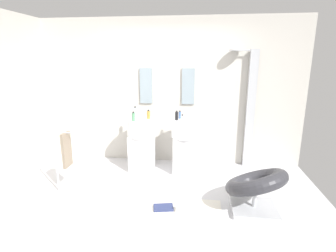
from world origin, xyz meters
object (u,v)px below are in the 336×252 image
Objects in this scene: soap_bottle_clear at (135,112)px; soap_bottle_white at (182,119)px; pedestal_sink_left at (142,142)px; towel_rack at (65,151)px; coffee_mug at (179,209)px; pedestal_sink_right at (186,144)px; soap_bottle_green at (133,117)px; shower_column at (250,107)px; magazine_navy at (163,207)px; soap_bottle_blue at (180,115)px; soap_bottle_black at (177,116)px; soap_bottle_amber at (149,115)px; lounge_chair at (256,186)px.

soap_bottle_white is (0.83, -0.27, -0.03)m from soap_bottle_clear.
towel_rack is (-0.89, -0.94, 0.14)m from pedestal_sink_left.
pedestal_sink_right is at bearing 89.75° from coffee_mug.
coffee_mug is at bearing -90.25° from pedestal_sink_right.
shower_column is at bearing 15.79° from soap_bottle_green.
towel_rack is 3.74× the size of magazine_navy.
soap_bottle_blue reaches higher than coffee_mug.
soap_bottle_black is (1.49, 0.95, 0.35)m from towel_rack.
soap_bottle_amber reaches higher than soap_bottle_white.
soap_bottle_clear is at bearing 105.18° from magazine_navy.
soap_bottle_blue is at bearing 11.76° from pedestal_sink_left.
lounge_chair is 2.62m from towel_rack.
pedestal_sink_left is at bearing -178.42° from soap_bottle_black.
towel_rack is at bearing -147.47° from soap_bottle_black.
soap_bottle_black is (-0.11, 0.18, 0.01)m from soap_bottle_white.
shower_column is 2.16× the size of towel_rack.
towel_rack is 1.45m from soap_bottle_amber.
soap_bottle_blue is (1.54, 1.07, 0.34)m from towel_rack.
shower_column reaches higher than pedestal_sink_right.
magazine_navy is at bearing -98.34° from soap_bottle_white.
pedestal_sink_right is 3.96× the size of magazine_navy.
soap_bottle_blue reaches higher than towel_rack.
soap_bottle_blue reaches higher than lounge_chair.
soap_bottle_green is (0.03, -0.26, -0.02)m from soap_bottle_clear.
shower_column is 1.68m from lounge_chair.
soap_bottle_blue is 1.02× the size of soap_bottle_white.
soap_bottle_black reaches higher than soap_bottle_green.
pedestal_sink_left reaches higher than coffee_mug.
magazine_navy is (0.55, -1.22, -0.47)m from pedestal_sink_left.
soap_bottle_white reaches higher than coffee_mug.
soap_bottle_amber is (0.12, 0.05, 0.48)m from pedestal_sink_left.
pedestal_sink_left is 0.51m from soap_bottle_green.
pedestal_sink_left is at bearing 46.33° from towel_rack.
pedestal_sink_left is 0.53m from soap_bottle_clear.
soap_bottle_green is at bearing 109.12° from magazine_navy.
shower_column is at bearing 11.57° from soap_bottle_amber.
soap_bottle_blue is (0.53, 0.08, -0.01)m from soap_bottle_amber.
lounge_chair reaches higher than coffee_mug.
towel_rack is at bearing -150.49° from pedestal_sink_right.
pedestal_sink_right is at bearing -4.47° from soap_bottle_amber.
soap_bottle_white is at bearing 69.95° from magazine_navy.
pedestal_sink_right is at bearing 71.62° from soap_bottle_white.
shower_column is 1.75m from soap_bottle_amber.
pedestal_sink_right reaches higher than coffee_mug.
magazine_navy is at bearing -71.25° from soap_bottle_amber.
pedestal_sink_right is 5.21× the size of soap_bottle_clear.
pedestal_sink_right is 1.35m from coffee_mug.
soap_bottle_clear is 1.26× the size of soap_bottle_green.
shower_column is at bearing 20.49° from pedestal_sink_right.
shower_column reaches higher than lounge_chair.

